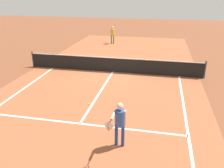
# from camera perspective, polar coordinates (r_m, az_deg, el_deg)

# --- Properties ---
(ground_plane) EXTENTS (60.00, 60.00, 0.00)m
(ground_plane) POSITION_cam_1_polar(r_m,az_deg,el_deg) (15.12, 0.21, 2.92)
(ground_plane) COLOR brown
(court_surface_inbounds) EXTENTS (10.62, 24.40, 0.00)m
(court_surface_inbounds) POSITION_cam_1_polar(r_m,az_deg,el_deg) (15.12, 0.21, 2.93)
(court_surface_inbounds) COLOR #9E5433
(court_surface_inbounds) RESTS_ON ground_plane
(line_sideline_right) EXTENTS (0.10, 11.89, 0.01)m
(line_sideline_right) POSITION_cam_1_polar(r_m,az_deg,el_deg) (9.51, 17.75, -10.37)
(line_sideline_right) COLOR white
(line_sideline_right) RESTS_ON ground_plane
(line_service_near) EXTENTS (8.22, 0.10, 0.01)m
(line_service_near) POSITION_cam_1_polar(r_m,az_deg,el_deg) (9.50, -7.75, -9.47)
(line_service_near) COLOR white
(line_service_near) RESTS_ON ground_plane
(line_center_service) EXTENTS (0.10, 6.40, 0.01)m
(line_center_service) POSITION_cam_1_polar(r_m,az_deg,el_deg) (12.21, -2.84, -1.85)
(line_center_service) COLOR white
(line_center_service) RESTS_ON ground_plane
(net) EXTENTS (11.16, 0.09, 1.07)m
(net) POSITION_cam_1_polar(r_m,az_deg,el_deg) (14.96, 0.21, 4.71)
(net) COLOR #33383D
(net) RESTS_ON ground_plane
(player_near) EXTENTS (0.49, 1.19, 1.60)m
(player_near) POSITION_cam_1_polar(r_m,az_deg,el_deg) (7.70, 1.83, -8.77)
(player_near) COLOR navy
(player_near) RESTS_ON ground_plane
(player_far) EXTENTS (0.53, 1.19, 1.66)m
(player_far) POSITION_cam_1_polar(r_m,az_deg,el_deg) (23.17, 0.12, 12.25)
(player_far) COLOR #3F7247
(player_far) RESTS_ON ground_plane
(tennis_ball_near_net) EXTENTS (0.07, 0.07, 0.07)m
(tennis_ball_near_net) POSITION_cam_1_polar(r_m,az_deg,el_deg) (14.88, -7.26, 2.57)
(tennis_ball_near_net) COLOR #CCE033
(tennis_ball_near_net) RESTS_ON ground_plane
(tennis_ball_mid_court) EXTENTS (0.07, 0.07, 0.07)m
(tennis_ball_mid_court) POSITION_cam_1_polar(r_m,az_deg,el_deg) (10.92, -5.65, -4.79)
(tennis_ball_mid_court) COLOR #CCE033
(tennis_ball_mid_court) RESTS_ON ground_plane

